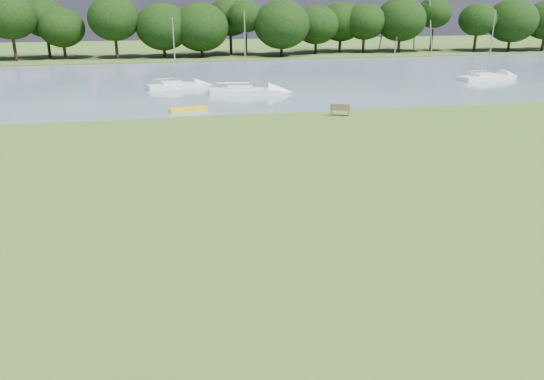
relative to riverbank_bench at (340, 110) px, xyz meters
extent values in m
plane|color=olive|center=(-12.25, -19.68, -0.52)|extent=(220.00, 220.00, 0.00)
cube|color=slate|center=(-12.25, 22.32, -0.52)|extent=(220.00, 40.00, 0.10)
cube|color=#4C6626|center=(-12.25, 52.32, -0.52)|extent=(220.00, 20.00, 0.40)
cube|color=brown|center=(-0.65, 0.34, -0.26)|extent=(0.27, 0.50, 0.52)
cube|color=brown|center=(0.71, -0.20, -0.26)|extent=(0.27, 0.50, 0.52)
cube|color=brown|center=(0.03, 0.07, -0.01)|extent=(1.75, 1.08, 0.06)
cube|color=brown|center=(-0.05, -0.14, 0.26)|extent=(1.59, 0.66, 0.51)
cube|color=yellow|center=(-12.57, 4.43, -0.30)|extent=(3.43, 1.32, 0.33)
cylinder|color=black|center=(-35.25, 48.32, 1.46)|extent=(0.47, 0.47, 3.56)
ellipsoid|color=black|center=(-35.25, 48.32, 5.81)|extent=(6.53, 6.53, 5.55)
cylinder|color=black|center=(-28.25, 48.32, 1.59)|extent=(0.47, 0.47, 3.83)
ellipsoid|color=black|center=(-28.25, 48.32, 6.27)|extent=(7.46, 7.46, 6.34)
cylinder|color=black|center=(-21.25, 48.32, 1.19)|extent=(0.47, 0.47, 3.02)
ellipsoid|color=black|center=(-21.25, 48.32, 4.88)|extent=(8.39, 8.39, 7.13)
cylinder|color=black|center=(-14.25, 48.32, 1.32)|extent=(0.47, 0.47, 3.29)
ellipsoid|color=black|center=(-14.25, 48.32, 5.34)|extent=(6.53, 6.53, 5.55)
cylinder|color=black|center=(-7.25, 48.32, 1.46)|extent=(0.47, 0.47, 3.56)
ellipsoid|color=black|center=(-7.25, 48.32, 5.81)|extent=(7.46, 7.46, 6.34)
cylinder|color=black|center=(-0.25, 48.32, 1.59)|extent=(0.47, 0.47, 3.83)
ellipsoid|color=black|center=(-0.25, 48.32, 6.27)|extent=(8.39, 8.39, 7.13)
cylinder|color=black|center=(6.75, 48.32, 1.19)|extent=(0.47, 0.47, 3.02)
ellipsoid|color=black|center=(6.75, 48.32, 4.88)|extent=(6.53, 6.53, 5.55)
cylinder|color=black|center=(13.75, 48.32, 1.32)|extent=(0.47, 0.47, 3.29)
ellipsoid|color=black|center=(13.75, 48.32, 5.34)|extent=(7.46, 7.46, 6.34)
cylinder|color=black|center=(20.75, 48.32, 1.46)|extent=(0.47, 0.47, 3.56)
ellipsoid|color=black|center=(20.75, 48.32, 5.81)|extent=(8.39, 8.39, 7.13)
cylinder|color=black|center=(27.75, 48.32, 1.59)|extent=(0.47, 0.47, 3.83)
ellipsoid|color=black|center=(27.75, 48.32, 6.27)|extent=(6.53, 6.53, 5.55)
cylinder|color=black|center=(34.75, 48.32, 1.19)|extent=(0.47, 0.47, 3.02)
ellipsoid|color=black|center=(34.75, 48.32, 4.88)|extent=(7.46, 7.46, 6.34)
cylinder|color=black|center=(41.75, 48.32, 1.32)|extent=(0.47, 0.47, 3.29)
ellipsoid|color=black|center=(41.75, 48.32, 5.34)|extent=(8.39, 8.39, 7.13)
cylinder|color=black|center=(48.75, 48.32, 1.46)|extent=(0.47, 0.47, 3.56)
ellipsoid|color=black|center=(48.75, 48.32, 5.81)|extent=(6.53, 6.53, 5.55)
cylinder|color=black|center=(55.75, 48.32, 1.59)|extent=(0.47, 0.47, 3.83)
ellipsoid|color=black|center=(55.75, 48.32, 6.27)|extent=(7.46, 7.46, 6.34)
cube|color=white|center=(-6.16, 12.34, -0.12)|extent=(7.60, 3.43, 0.71)
cube|color=white|center=(-6.74, 12.45, 0.32)|extent=(2.83, 2.08, 0.46)
cylinder|color=#A5A8AD|center=(-6.16, 12.34, 3.94)|extent=(0.12, 0.12, 7.81)
cube|color=white|center=(24.32, 16.08, -0.09)|extent=(7.85, 3.56, 0.76)
cube|color=white|center=(23.73, 15.96, 0.37)|extent=(2.93, 2.15, 0.49)
cylinder|color=#A5A8AD|center=(24.32, 16.08, 3.88)|extent=(0.13, 0.13, 7.63)
cube|color=white|center=(-13.13, 17.23, -0.10)|extent=(6.49, 3.11, 0.75)
cube|color=white|center=(-13.62, 17.12, 0.36)|extent=(2.44, 1.83, 0.48)
cylinder|color=#A5A8AD|center=(-13.13, 17.23, 3.57)|extent=(0.13, 0.13, 7.01)
camera|label=1|loc=(-14.96, -42.68, 9.04)|focal=35.00mm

